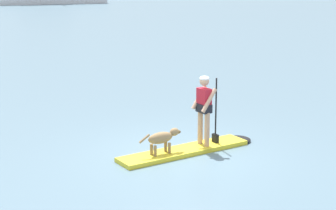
% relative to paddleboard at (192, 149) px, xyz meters
% --- Properties ---
extents(ground_plane, '(400.00, 400.00, 0.00)m').
position_rel_paddleboard_xyz_m(ground_plane, '(-0.22, -0.05, -0.05)').
color(ground_plane, slate).
extents(paddleboard, '(3.58, 1.34, 0.10)m').
position_rel_paddleboard_xyz_m(paddleboard, '(0.00, 0.00, 0.00)').
color(paddleboard, yellow).
rests_on(paddleboard, ground_plane).
extents(person_paddler, '(0.65, 0.55, 1.63)m').
position_rel_paddleboard_xyz_m(person_paddler, '(0.33, 0.07, 0.99)').
color(person_paddler, tan).
rests_on(person_paddler, paddleboard).
extents(dog, '(1.08, 0.35, 0.53)m').
position_rel_paddleboard_xyz_m(dog, '(-0.80, -0.17, 0.40)').
color(dog, '#997A51').
rests_on(dog, paddleboard).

